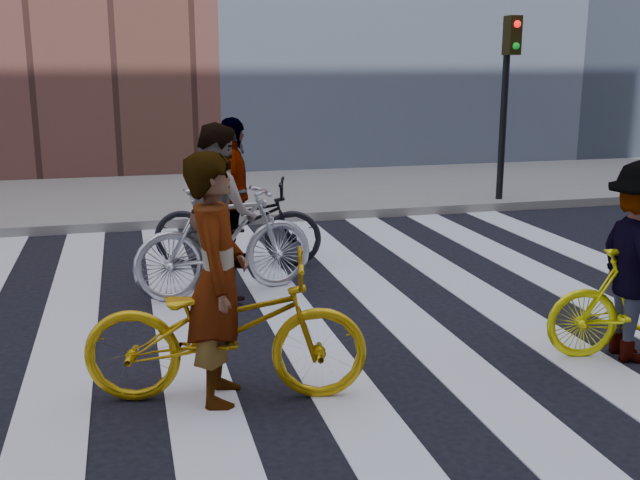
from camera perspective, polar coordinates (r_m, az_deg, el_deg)
name	(u,v)px	position (r m, az deg, el deg)	size (l,w,h in m)	color
ground	(356,326)	(7.45, 2.75, -6.59)	(100.00, 100.00, 0.00)	black
sidewalk_far	(240,194)	(14.54, -6.13, 3.49)	(100.00, 5.00, 0.15)	gray
zebra_crosswalk	(356,326)	(7.45, 2.75, -6.55)	(8.25, 10.00, 0.01)	silver
traffic_signal	(508,79)	(13.66, 14.11, 11.85)	(0.22, 0.42, 3.33)	black
bike_yellow_left	(226,329)	(5.77, -7.20, -6.74)	(0.75, 2.15, 1.13)	#CA9A0B
bike_silver_mid	(225,241)	(8.34, -7.24, -0.07)	(0.58, 2.06, 1.24)	silver
bike_yellow_right	(640,303)	(7.12, 23.20, -4.46)	(0.46, 1.64, 0.99)	#F4F30D
bike_dark_rear	(238,223)	(9.55, -6.30, 1.29)	(0.74, 2.13, 1.12)	black
rider_left	(217,280)	(5.64, -7.82, -3.00)	(0.70, 0.46, 1.92)	slate
rider_mid	(220,211)	(8.26, -7.65, 2.22)	(0.93, 0.73, 1.92)	slate
rider_right	(639,262)	(6.99, 23.15, -1.54)	(1.13, 0.65, 1.75)	slate
rider_rear	(233,193)	(9.48, -6.66, 3.57)	(1.11, 0.46, 1.89)	slate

